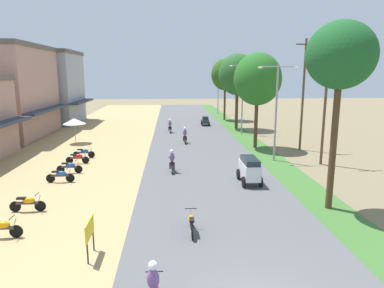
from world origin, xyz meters
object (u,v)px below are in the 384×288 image
object	(u,v)px
streetlamp_far	(218,86)
car_hatchback_charcoal	(205,120)
parked_motorbike_fifth	(78,157)
motorbike_ahead_fifth	(170,126)
median_tree_fourth	(225,75)
parked_motorbike_nearest	(1,227)
parked_motorbike_fourth	(70,166)
parked_motorbike_second	(28,202)
median_tree_nearest	(341,57)
utility_pole_near	(303,94)
utility_pole_far	(325,100)
median_tree_third	(237,75)
parked_motorbike_third	(61,175)
vendor_umbrella	(74,121)
parked_motorbike_sixth	(84,152)
motorbike_ahead_third	(172,161)
street_signboard	(90,231)
car_van_white	(249,169)
streetlamp_mid	(242,94)
motorbike_ahead_second	(191,222)
median_tree_second	(258,79)
streetlamp_near	(276,106)

from	to	relation	value
streetlamp_far	car_hatchback_charcoal	size ratio (longest dim) A/B	4.23
parked_motorbike_fifth	motorbike_ahead_fifth	xyz separation A→B (m)	(7.18, 14.09, 0.30)
parked_motorbike_fifth	median_tree_fourth	world-z (taller)	median_tree_fourth
parked_motorbike_nearest	parked_motorbike_fourth	world-z (taller)	same
parked_motorbike_second	median_tree_nearest	bearing A→B (deg)	-1.72
parked_motorbike_nearest	parked_motorbike_second	size ratio (longest dim) A/B	1.00
parked_motorbike_fourth	utility_pole_near	distance (m)	20.77
utility_pole_far	median_tree_third	bearing A→B (deg)	100.56
parked_motorbike_third	parked_motorbike_fifth	size ratio (longest dim) A/B	1.00
vendor_umbrella	median_tree_third	xyz separation A→B (m)	(17.96, 8.37, 4.53)
parked_motorbike_fourth	motorbike_ahead_fifth	xyz separation A→B (m)	(7.05, 16.75, 0.30)
parked_motorbike_nearest	parked_motorbike_sixth	size ratio (longest dim) A/B	1.00
vendor_umbrella	motorbike_ahead_third	size ratio (longest dim) A/B	1.40
parked_motorbike_fifth	utility_pole_near	bearing A→B (deg)	11.94
parked_motorbike_third	utility_pole_far	bearing A→B (deg)	10.95
street_signboard	motorbike_ahead_fifth	xyz separation A→B (m)	(3.03, 28.42, -0.25)
parked_motorbike_second	vendor_umbrella	distance (m)	18.09
median_tree_fourth	car_van_white	size ratio (longest dim) A/B	3.79
streetlamp_mid	motorbike_ahead_third	xyz separation A→B (m)	(-8.25, -15.85, -3.79)
motorbike_ahead_second	parked_motorbike_nearest	bearing A→B (deg)	179.89
streetlamp_far	utility_pole_far	size ratio (longest dim) A/B	0.89
parked_motorbike_second	vendor_umbrella	bearing A→B (deg)	97.37
median_tree_second	streetlamp_far	xyz separation A→B (m)	(0.31, 28.40, -1.55)
median_tree_fourth	streetlamp_near	size ratio (longest dim) A/B	1.21
median_tree_second	motorbike_ahead_third	bearing A→B (deg)	-135.17
parked_motorbike_sixth	median_tree_nearest	distance (m)	20.77
median_tree_nearest	median_tree_second	world-z (taller)	median_tree_nearest
car_hatchback_charcoal	parked_motorbike_nearest	bearing A→B (deg)	-110.35
parked_motorbike_second	utility_pole_far	xyz separation A→B (m)	(18.96, 8.47, 4.43)
median_tree_third	car_hatchback_charcoal	size ratio (longest dim) A/B	4.67
parked_motorbike_sixth	streetlamp_mid	xyz separation A→B (m)	(15.53, 11.13, 4.09)
parked_motorbike_fourth	median_tree_second	distance (m)	17.98
parked_motorbike_third	median_tree_third	size ratio (longest dim) A/B	0.19
streetlamp_far	streetlamp_mid	bearing A→B (deg)	-90.00
parked_motorbike_nearest	utility_pole_near	distance (m)	25.78
vendor_umbrella	utility_pole_far	world-z (taller)	utility_pole_far
parked_motorbike_fourth	motorbike_ahead_second	distance (m)	12.68
parked_motorbike_third	parked_motorbike_sixth	size ratio (longest dim) A/B	1.00
street_signboard	vendor_umbrella	distance (m)	23.52
parked_motorbike_fourth	motorbike_ahead_second	xyz separation A→B (m)	(7.98, -9.86, 0.02)
median_tree_nearest	parked_motorbike_third	bearing A→B (deg)	160.91
streetlamp_near	median_tree_fourth	bearing A→B (deg)	90.16
utility_pole_far	car_van_white	bearing A→B (deg)	-145.70
motorbike_ahead_fifth	motorbike_ahead_third	bearing A→B (deg)	-89.54
streetlamp_mid	car_van_white	size ratio (longest dim) A/B	3.31
median_tree_fourth	streetlamp_near	bearing A→B (deg)	-89.84
motorbike_ahead_third	parked_motorbike_nearest	bearing A→B (deg)	-127.07
streetlamp_far	motorbike_ahead_second	distance (m)	46.77
streetlamp_near	streetlamp_far	xyz separation A→B (m)	(0.00, 33.38, 0.46)
parked_motorbike_fifth	street_signboard	bearing A→B (deg)	-73.86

